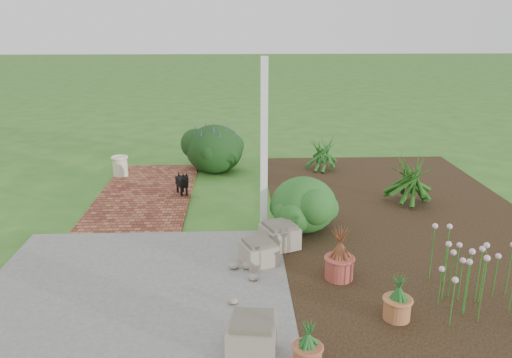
{
  "coord_description": "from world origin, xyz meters",
  "views": [
    {
      "loc": [
        -0.08,
        -6.65,
        2.96
      ],
      "look_at": [
        0.2,
        0.4,
        0.7
      ],
      "focal_mm": 35.0,
      "sensor_mm": 36.0,
      "label": 1
    }
  ],
  "objects_px": {
    "stone_trough_near": "(252,337)",
    "cream_ceramic_urn": "(120,166)",
    "black_dog": "(182,182)",
    "evergreen_shrub": "(304,203)"
  },
  "relations": [
    {
      "from": "stone_trough_near",
      "to": "cream_ceramic_urn",
      "type": "xyz_separation_m",
      "value": [
        -2.4,
        5.54,
        0.04
      ]
    },
    {
      "from": "black_dog",
      "to": "evergreen_shrub",
      "type": "bearing_deg",
      "value": -63.07
    },
    {
      "from": "black_dog",
      "to": "evergreen_shrub",
      "type": "distance_m",
      "value": 2.46
    },
    {
      "from": "black_dog",
      "to": "cream_ceramic_urn",
      "type": "relative_size",
      "value": 1.16
    },
    {
      "from": "black_dog",
      "to": "cream_ceramic_urn",
      "type": "bearing_deg",
      "value": 114.61
    },
    {
      "from": "stone_trough_near",
      "to": "cream_ceramic_urn",
      "type": "height_order",
      "value": "cream_ceramic_urn"
    },
    {
      "from": "stone_trough_near",
      "to": "cream_ceramic_urn",
      "type": "relative_size",
      "value": 1.17
    },
    {
      "from": "stone_trough_near",
      "to": "evergreen_shrub",
      "type": "bearing_deg",
      "value": 73.51
    },
    {
      "from": "stone_trough_near",
      "to": "black_dog",
      "type": "relative_size",
      "value": 1.01
    },
    {
      "from": "cream_ceramic_urn",
      "to": "stone_trough_near",
      "type": "bearing_deg",
      "value": -66.55
    }
  ]
}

